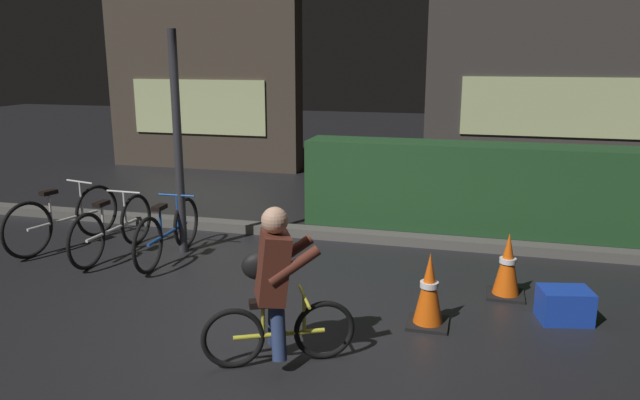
# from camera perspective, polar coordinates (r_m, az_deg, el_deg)

# --- Properties ---
(ground_plane) EXTENTS (40.00, 40.00, 0.00)m
(ground_plane) POSITION_cam_1_polar(r_m,az_deg,el_deg) (5.86, -3.46, -9.82)
(ground_plane) COLOR black
(sidewalk_curb) EXTENTS (12.00, 0.24, 0.12)m
(sidewalk_curb) POSITION_cam_1_polar(r_m,az_deg,el_deg) (7.83, 1.62, -3.25)
(sidewalk_curb) COLOR #56544F
(sidewalk_curb) RESTS_ON ground
(hedge_row) EXTENTS (4.80, 0.70, 1.18)m
(hedge_row) POSITION_cam_1_polar(r_m,az_deg,el_deg) (8.37, 15.18, 1.12)
(hedge_row) COLOR #214723
(hedge_row) RESTS_ON ground
(storefront_left) EXTENTS (4.13, 0.54, 3.70)m
(storefront_left) POSITION_cam_1_polar(r_m,az_deg,el_deg) (12.88, -11.01, 11.15)
(storefront_left) COLOR #42382D
(storefront_left) RESTS_ON ground
(storefront_right) EXTENTS (4.64, 0.54, 3.95)m
(storefront_right) POSITION_cam_1_polar(r_m,az_deg,el_deg) (12.36, 21.08, 11.00)
(storefront_right) COLOR #383330
(storefront_right) RESTS_ON ground
(street_post) EXTENTS (0.10, 0.10, 2.61)m
(street_post) POSITION_cam_1_polar(r_m,az_deg,el_deg) (7.22, -13.29, 5.10)
(street_post) COLOR #2D2D33
(street_post) RESTS_ON ground
(parked_bike_leftmost) EXTENTS (0.51, 1.66, 0.78)m
(parked_bike_leftmost) POSITION_cam_1_polar(r_m,az_deg,el_deg) (8.08, -23.06, -1.65)
(parked_bike_leftmost) COLOR black
(parked_bike_leftmost) RESTS_ON ground
(parked_bike_left_mid) EXTENTS (0.46, 1.59, 0.73)m
(parked_bike_left_mid) POSITION_cam_1_polar(r_m,az_deg,el_deg) (7.51, -19.02, -2.56)
(parked_bike_left_mid) COLOR black
(parked_bike_left_mid) RESTS_ON ground
(parked_bike_center_left) EXTENTS (0.46, 1.56, 0.72)m
(parked_bike_center_left) POSITION_cam_1_polar(r_m,az_deg,el_deg) (7.19, -14.18, -2.96)
(parked_bike_center_left) COLOR black
(parked_bike_center_left) RESTS_ON ground
(traffic_cone_near) EXTENTS (0.36, 0.36, 0.67)m
(traffic_cone_near) POSITION_cam_1_polar(r_m,az_deg,el_deg) (5.39, 10.28, -8.44)
(traffic_cone_near) COLOR black
(traffic_cone_near) RESTS_ON ground
(traffic_cone_far) EXTENTS (0.36, 0.36, 0.65)m
(traffic_cone_far) POSITION_cam_1_polar(r_m,az_deg,el_deg) (6.20, 17.31, -5.98)
(traffic_cone_far) COLOR black
(traffic_cone_far) RESTS_ON ground
(blue_crate) EXTENTS (0.50, 0.41, 0.30)m
(blue_crate) POSITION_cam_1_polar(r_m,az_deg,el_deg) (5.87, 22.13, -9.20)
(blue_crate) COLOR #193DB7
(blue_crate) RESTS_ON ground
(cyclist) EXTENTS (1.08, 0.58, 1.25)m
(cyclist) POSITION_cam_1_polar(r_m,az_deg,el_deg) (4.59, -4.32, -8.09)
(cyclist) COLOR black
(cyclist) RESTS_ON ground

